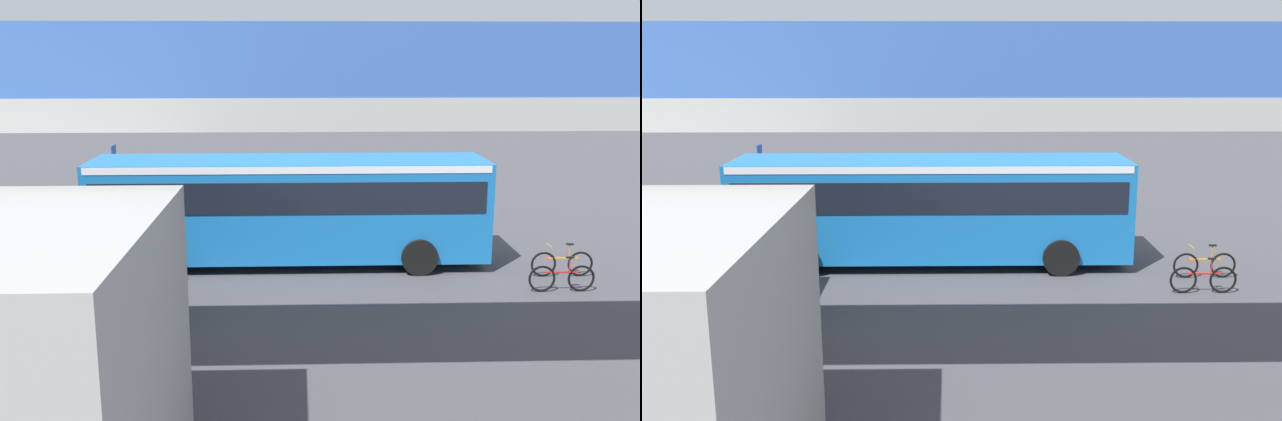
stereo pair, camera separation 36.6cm
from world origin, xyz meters
TOP-DOWN VIEW (x-y plane):
  - ground at (0.00, 0.00)m, footprint 80.00×80.00m
  - city_bus at (0.34, 1.34)m, footprint 11.54×2.85m
  - parked_van at (6.51, 4.80)m, footprint 4.80×2.17m
  - bicycle_red at (-6.86, 4.19)m, footprint 1.77×0.44m
  - bicycle_orange at (-7.35, 2.90)m, footprint 1.77×0.44m
  - pedestrian at (5.19, -1.27)m, footprint 0.38×0.38m
  - traffic_sign at (6.96, -4.72)m, footprint 0.08×0.60m
  - lane_dash_leftmost at (-4.00, -2.22)m, footprint 2.00×0.20m
  - lane_dash_left at (0.00, -2.22)m, footprint 2.00×0.20m
  - lane_dash_centre at (4.00, -2.22)m, footprint 2.00×0.20m
  - pedestrian_overpass at (0.00, 9.94)m, footprint 30.56×2.60m

SIDE VIEW (x-z plane):
  - ground at x=0.00m, z-range 0.00..0.00m
  - lane_dash_leftmost at x=-4.00m, z-range 0.00..0.01m
  - lane_dash_left at x=0.00m, z-range 0.00..0.01m
  - lane_dash_centre at x=4.00m, z-range 0.00..0.01m
  - bicycle_red at x=-6.86m, z-range -0.11..0.85m
  - bicycle_orange at x=-7.35m, z-range -0.11..0.85m
  - pedestrian at x=5.19m, z-range -0.01..1.78m
  - parked_van at x=6.51m, z-range 0.16..2.21m
  - city_bus at x=0.34m, z-range 0.31..3.46m
  - traffic_sign at x=6.96m, z-range 0.49..3.29m
  - pedestrian_overpass at x=0.00m, z-range 1.63..8.27m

